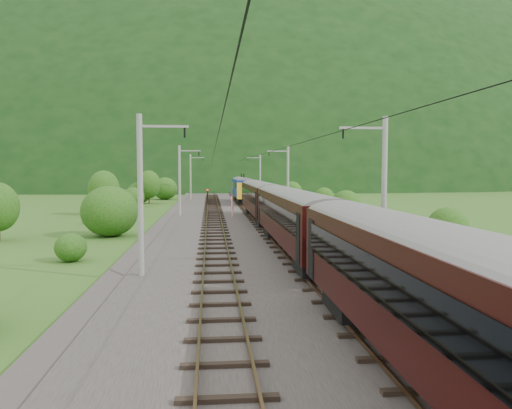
{
  "coord_description": "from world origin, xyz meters",
  "views": [
    {
      "loc": [
        -2.76,
        -25.02,
        5.57
      ],
      "look_at": [
        1.14,
        17.29,
        2.6
      ],
      "focal_mm": 35.0,
      "sensor_mm": 36.0,
      "label": 1
    }
  ],
  "objects": [
    {
      "name": "catenary_left",
      "position": [
        -6.12,
        32.0,
        4.5
      ],
      "size": [
        2.54,
        192.28,
        8.0
      ],
      "color": "gray",
      "rests_on": "railbed"
    },
    {
      "name": "mountain_ridge",
      "position": [
        -120.0,
        300.0,
        0.0
      ],
      "size": [
        336.0,
        280.0,
        132.0
      ],
      "primitive_type": "ellipsoid",
      "color": "black",
      "rests_on": "ground"
    },
    {
      "name": "track_left",
      "position": [
        -2.4,
        10.0,
        0.37
      ],
      "size": [
        2.4,
        220.0,
        0.27
      ],
      "color": "brown",
      "rests_on": "railbed"
    },
    {
      "name": "overhead_wires",
      "position": [
        0.0,
        10.0,
        7.1
      ],
      "size": [
        4.83,
        198.0,
        0.03
      ],
      "color": "black",
      "rests_on": "ground"
    },
    {
      "name": "track_right",
      "position": [
        2.4,
        10.0,
        0.37
      ],
      "size": [
        2.4,
        220.0,
        0.27
      ],
      "color": "brown",
      "rests_on": "railbed"
    },
    {
      "name": "catenary_right",
      "position": [
        6.12,
        32.0,
        4.5
      ],
      "size": [
        2.54,
        192.28,
        8.0
      ],
      "color": "gray",
      "rests_on": "railbed"
    },
    {
      "name": "train",
      "position": [
        2.4,
        -4.98,
        3.21
      ],
      "size": [
        2.67,
        128.45,
        4.62
      ],
      "color": "black",
      "rests_on": "ground"
    },
    {
      "name": "hazard_post_far",
      "position": [
        0.31,
        46.38,
        1.07
      ],
      "size": [
        0.17,
        0.17,
        1.55
      ],
      "primitive_type": "cylinder",
      "color": "red",
      "rests_on": "railbed"
    },
    {
      "name": "railbed",
      "position": [
        0.0,
        10.0,
        0.15
      ],
      "size": [
        14.0,
        220.0,
        0.3
      ],
      "primitive_type": "cube",
      "color": "#38332D",
      "rests_on": "ground"
    },
    {
      "name": "hazard_post_near",
      "position": [
        -0.3,
        30.42,
        1.16
      ],
      "size": [
        0.18,
        0.18,
        1.72
      ],
      "primitive_type": "cylinder",
      "color": "red",
      "rests_on": "railbed"
    },
    {
      "name": "mountain_main",
      "position": [
        0.0,
        260.0,
        0.0
      ],
      "size": [
        504.0,
        360.0,
        244.0
      ],
      "primitive_type": "ellipsoid",
      "color": "black",
      "rests_on": "ground"
    },
    {
      "name": "ground",
      "position": [
        0.0,
        0.0,
        0.0
      ],
      "size": [
        600.0,
        600.0,
        0.0
      ],
      "primitive_type": "plane",
      "color": "#325A1C",
      "rests_on": "ground"
    },
    {
      "name": "signal",
      "position": [
        -3.15,
        49.37,
        1.71
      ],
      "size": [
        0.27,
        0.27,
        2.4
      ],
      "color": "black",
      "rests_on": "railbed"
    },
    {
      "name": "vegetation_right",
      "position": [
        11.62,
        17.02,
        1.44
      ],
      "size": [
        7.51,
        103.62,
        3.17
      ],
      "color": "#164612",
      "rests_on": "ground"
    },
    {
      "name": "vegetation_left",
      "position": [
        -13.62,
        26.65,
        2.11
      ],
      "size": [
        12.13,
        144.8,
        5.48
      ],
      "color": "#164612",
      "rests_on": "ground"
    }
  ]
}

